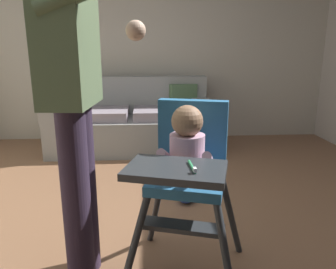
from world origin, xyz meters
The scene contains 6 objects.
ground centered at (0.00, 0.00, -0.05)m, with size 6.33×6.56×0.10m, color brown.
wall_far centered at (0.00, 2.51, 1.25)m, with size 5.53×0.06×2.50m, color beige.
couch centered at (-0.23, 1.99, 0.33)m, with size 1.92×0.86×0.86m.
high_chair centered at (0.15, -0.41, 0.65)m, with size 0.74×0.83×0.94m.
adult_standing centered at (-0.39, -0.36, 0.99)m, with size 0.51×0.52×1.74m.
toy_ball centered at (0.25, 0.44, 0.07)m, with size 0.15×0.15×0.15m, color #284CB7.
Camera 1 is at (-0.04, -1.91, 1.18)m, focal length 34.55 mm.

